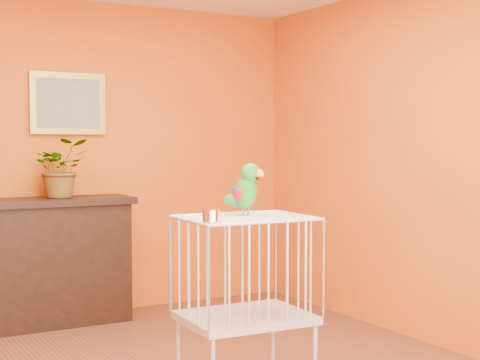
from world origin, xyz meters
TOP-DOWN VIEW (x-y plane):
  - room_shell at (0.00, 0.00)m, footprint 4.50×4.50m
  - console_cabinet at (-0.25, 2.02)m, footprint 1.35×0.48m
  - potted_plant at (-0.12, 2.06)m, footprint 0.44×0.48m
  - framed_picture at (0.00, 2.22)m, footprint 0.62×0.04m
  - birdcage at (0.23, -0.27)m, footprint 0.69×0.55m
  - feed_cup at (-0.06, -0.42)m, footprint 0.09×0.09m
  - parrot at (0.27, -0.20)m, footprint 0.16×0.26m

SIDE VIEW (x-z plane):
  - console_cabinet at x=-0.25m, z-range 0.00..1.00m
  - birdcage at x=0.23m, z-range 0.02..1.05m
  - feed_cup at x=-0.06m, z-range 1.04..1.10m
  - potted_plant at x=-0.12m, z-range 1.00..1.36m
  - parrot at x=0.27m, z-range 1.04..1.33m
  - room_shell at x=0.00m, z-range -0.67..3.83m
  - framed_picture at x=0.00m, z-range 1.50..2.00m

